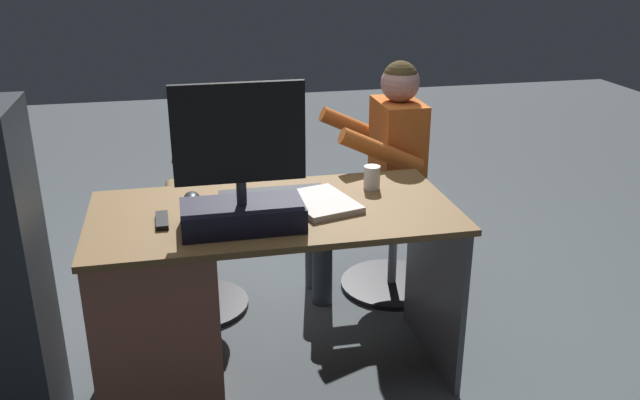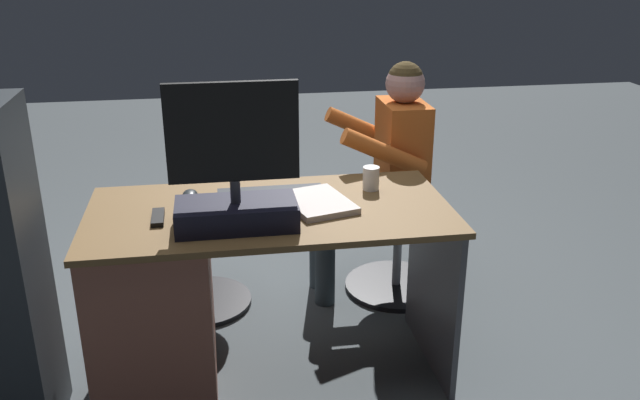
% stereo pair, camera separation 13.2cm
% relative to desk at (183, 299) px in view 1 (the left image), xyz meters
% --- Properties ---
extents(ground_plane, '(10.00, 10.00, 0.00)m').
position_rel_desk_xyz_m(ground_plane, '(-0.36, -0.32, -0.39)').
color(ground_plane, '#4A5255').
extents(desk, '(1.38, 0.69, 0.74)m').
position_rel_desk_xyz_m(desk, '(0.00, 0.00, 0.00)').
color(desk, brown).
rests_on(desk, ground_plane).
extents(monitor, '(0.45, 0.22, 0.52)m').
position_rel_desk_xyz_m(monitor, '(-0.23, 0.14, 0.49)').
color(monitor, black).
rests_on(monitor, desk).
extents(keyboard, '(0.42, 0.14, 0.02)m').
position_rel_desk_xyz_m(keyboard, '(-0.38, -0.13, 0.35)').
color(keyboard, black).
rests_on(keyboard, desk).
extents(computer_mouse, '(0.06, 0.10, 0.04)m').
position_rel_desk_xyz_m(computer_mouse, '(-0.06, -0.15, 0.36)').
color(computer_mouse, '#1F2528').
rests_on(computer_mouse, desk).
extents(cup, '(0.07, 0.07, 0.10)m').
position_rel_desk_xyz_m(cup, '(-0.79, -0.14, 0.39)').
color(cup, white).
rests_on(cup, desk).
extents(tv_remote, '(0.05, 0.15, 0.02)m').
position_rel_desk_xyz_m(tv_remote, '(0.05, 0.04, 0.35)').
color(tv_remote, black).
rests_on(tv_remote, desk).
extents(notebook_binder, '(0.29, 0.35, 0.02)m').
position_rel_desk_xyz_m(notebook_binder, '(-0.55, -0.00, 0.36)').
color(notebook_binder, beige).
rests_on(notebook_binder, desk).
extents(office_chair_teddy, '(0.49, 0.49, 0.47)m').
position_rel_desk_xyz_m(office_chair_teddy, '(-0.06, -0.62, -0.11)').
color(office_chair_teddy, black).
rests_on(office_chair_teddy, ground_plane).
extents(teddy_bear, '(0.22, 0.23, 0.31)m').
position_rel_desk_xyz_m(teddy_bear, '(-0.06, -0.63, 0.21)').
color(teddy_bear, tan).
rests_on(teddy_bear, office_chair_teddy).
extents(visitor_chair, '(0.53, 0.53, 0.47)m').
position_rel_desk_xyz_m(visitor_chair, '(-1.06, -0.62, -0.13)').
color(visitor_chair, black).
rests_on(visitor_chair, ground_plane).
extents(person, '(0.54, 0.47, 1.17)m').
position_rel_desk_xyz_m(person, '(-0.96, -0.62, 0.29)').
color(person, '#D36324').
rests_on(person, ground_plane).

